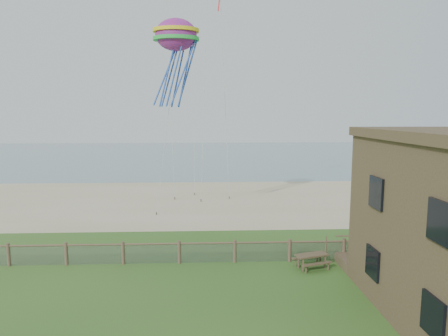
{
  "coord_description": "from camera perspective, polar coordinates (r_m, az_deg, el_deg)",
  "views": [
    {
      "loc": [
        -1.5,
        -14.78,
        7.97
      ],
      "look_at": [
        -0.5,
        8.0,
        4.92
      ],
      "focal_mm": 32.0,
      "sensor_mm": 36.0,
      "label": 1
    }
  ],
  "objects": [
    {
      "name": "ground",
      "position": [
        16.86,
        3.09,
        -20.61
      ],
      "size": [
        160.0,
        160.0,
        0.0
      ],
      "primitive_type": "plane",
      "color": "#2B591E",
      "rests_on": "ground"
    },
    {
      "name": "sand_beach",
      "position": [
        37.66,
        -0.18,
        -4.58
      ],
      "size": [
        72.0,
        20.0,
        0.02
      ],
      "primitive_type": "cube",
      "color": "tan",
      "rests_on": "ground"
    },
    {
      "name": "ocean",
      "position": [
        81.18,
        -1.45,
        1.99
      ],
      "size": [
        160.0,
        68.0,
        0.02
      ],
      "primitive_type": "cube",
      "color": "slate",
      "rests_on": "ground"
    },
    {
      "name": "chainlink_fence",
      "position": [
        22.11,
        1.55,
        -11.99
      ],
      "size": [
        36.2,
        0.2,
        1.25
      ],
      "primitive_type": null,
      "color": "#483928",
      "rests_on": "ground"
    },
    {
      "name": "picnic_table",
      "position": [
        21.88,
        12.41,
        -12.92
      ],
      "size": [
        1.99,
        1.72,
        0.71
      ],
      "primitive_type": null,
      "rotation": [
        0.0,
        0.0,
        0.3
      ],
      "color": "brown",
      "rests_on": "ground"
    },
    {
      "name": "octopus_kite",
      "position": [
        28.73,
        -6.81,
        15.08
      ],
      "size": [
        3.43,
        2.61,
        6.56
      ],
      "primitive_type": null,
      "rotation": [
        0.0,
        0.0,
        -0.12
      ],
      "color": "red"
    }
  ]
}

